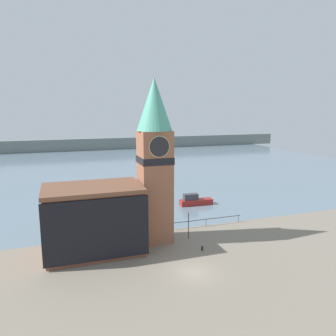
{
  "coord_description": "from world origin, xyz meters",
  "views": [
    {
      "loc": [
        -13.22,
        -30.7,
        17.75
      ],
      "look_at": [
        -0.4,
        7.49,
        10.39
      ],
      "focal_mm": 35.0,
      "sensor_mm": 36.0,
      "label": 1
    }
  ],
  "objects_px": {
    "clock_tower": "(155,157)",
    "boat_near": "(195,201)",
    "mooring_bollard_near": "(202,248)",
    "lamp_post": "(188,219)",
    "pier_building": "(94,219)"
  },
  "relations": [
    {
      "from": "mooring_bollard_near",
      "to": "lamp_post",
      "type": "relative_size",
      "value": 0.15
    },
    {
      "from": "pier_building",
      "to": "boat_near",
      "type": "height_order",
      "value": "pier_building"
    },
    {
      "from": "mooring_bollard_near",
      "to": "boat_near",
      "type": "bearing_deg",
      "value": 69.56
    },
    {
      "from": "clock_tower",
      "to": "boat_near",
      "type": "height_order",
      "value": "clock_tower"
    },
    {
      "from": "clock_tower",
      "to": "boat_near",
      "type": "bearing_deg",
      "value": 49.33
    },
    {
      "from": "clock_tower",
      "to": "lamp_post",
      "type": "bearing_deg",
      "value": -12.9
    },
    {
      "from": "pier_building",
      "to": "mooring_bollard_near",
      "type": "bearing_deg",
      "value": -17.32
    },
    {
      "from": "boat_near",
      "to": "mooring_bollard_near",
      "type": "height_order",
      "value": "boat_near"
    },
    {
      "from": "pier_building",
      "to": "lamp_post",
      "type": "distance_m",
      "value": 12.77
    },
    {
      "from": "clock_tower",
      "to": "pier_building",
      "type": "xyz_separation_m",
      "value": [
        -8.24,
        -1.07,
        -7.28
      ]
    },
    {
      "from": "clock_tower",
      "to": "pier_building",
      "type": "relative_size",
      "value": 1.81
    },
    {
      "from": "pier_building",
      "to": "boat_near",
      "type": "distance_m",
      "value": 24.91
    },
    {
      "from": "boat_near",
      "to": "mooring_bollard_near",
      "type": "bearing_deg",
      "value": -107.76
    },
    {
      "from": "clock_tower",
      "to": "boat_near",
      "type": "relative_size",
      "value": 3.49
    },
    {
      "from": "boat_near",
      "to": "lamp_post",
      "type": "xyz_separation_m",
      "value": [
        -7.19,
        -14.56,
        1.97
      ]
    }
  ]
}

